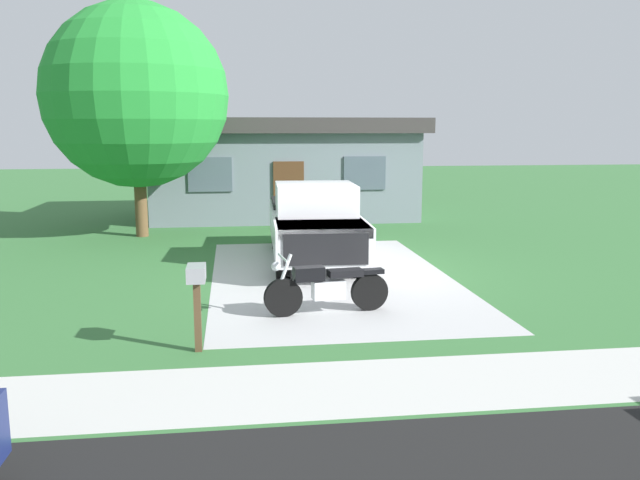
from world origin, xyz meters
name	(u,v)px	position (x,y,z in m)	size (l,w,h in m)	color
ground_plane	(331,277)	(0.00, 0.00, 0.00)	(80.00, 80.00, 0.00)	#356B36
driveway_pad	(331,277)	(0.00, 0.00, 0.00)	(5.08, 8.73, 0.01)	#B3B3B3
sidewalk_strip	(402,384)	(0.00, -6.00, 0.00)	(36.00, 1.80, 0.01)	beige
motorcycle	(326,287)	(-0.50, -2.72, 0.47)	(2.21, 0.70, 1.09)	black
pickup_truck	(314,222)	(-0.15, 1.87, 0.95)	(2.21, 5.69, 1.90)	black
mailbox	(197,285)	(-2.60, -4.41, 0.98)	(0.26, 0.48, 1.26)	#4C3823
shade_tree	(136,96)	(-4.75, 6.11, 4.08)	(5.27, 5.27, 6.72)	brown
neighbor_house	(283,166)	(-0.26, 10.21, 1.79)	(9.60, 5.60, 3.50)	slate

